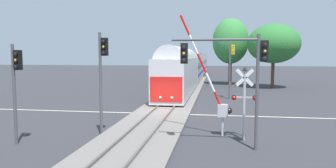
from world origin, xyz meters
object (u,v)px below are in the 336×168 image
at_px(commuter_train, 193,65).
at_px(elm_centre_background, 231,41).
at_px(crossing_gate_near, 218,98).
at_px(oak_far_right, 274,44).
at_px(traffic_signal_near_right, 233,63).
at_px(traffic_signal_far_side, 231,61).
at_px(traffic_signal_median, 102,67).
at_px(crossing_signal_mast, 244,96).
at_px(traffic_signal_near_left, 16,78).

relative_size(commuter_train, elm_centre_background, 6.35).
bearing_deg(crossing_gate_near, commuter_train, 96.36).
bearing_deg(crossing_gate_near, oak_far_right, 74.41).
distance_m(commuter_train, traffic_signal_near_right, 40.98).
xyz_separation_m(crossing_gate_near, elm_centre_background, (1.99, 31.40, 4.50)).
bearing_deg(traffic_signal_far_side, traffic_signal_median, -115.59).
relative_size(crossing_signal_mast, oak_far_right, 0.45).
bearing_deg(traffic_signal_near_right, oak_far_right, 76.90).
relative_size(traffic_signal_far_side, traffic_signal_near_left, 1.15).
relative_size(crossing_gate_near, traffic_signal_far_side, 1.16).
distance_m(crossing_gate_near, traffic_signal_near_left, 10.72).
relative_size(traffic_signal_far_side, elm_centre_background, 0.59).
bearing_deg(traffic_signal_near_right, commuter_train, 96.90).
xyz_separation_m(commuter_train, traffic_signal_median, (-2.17, -39.08, 1.17)).
height_order(commuter_train, traffic_signal_near_right, traffic_signal_near_right).
height_order(traffic_signal_far_side, traffic_signal_near_left, traffic_signal_far_side).
bearing_deg(traffic_signal_median, crossing_signal_mast, 1.81).
relative_size(traffic_signal_median, traffic_signal_far_side, 0.99).
bearing_deg(commuter_train, traffic_signal_near_left, -98.04).
height_order(traffic_signal_far_side, traffic_signal_near_right, traffic_signal_far_side).
xyz_separation_m(crossing_gate_near, oak_far_right, (7.62, 27.32, 3.97)).
distance_m(crossing_gate_near, traffic_signal_near_right, 3.33).
relative_size(crossing_signal_mast, traffic_signal_near_left, 0.77).
height_order(commuter_train, crossing_signal_mast, commuter_train).
bearing_deg(traffic_signal_far_side, commuter_train, 104.00).
bearing_deg(crossing_gate_near, traffic_signal_near_right, -75.21).
bearing_deg(traffic_signal_median, oak_far_right, 63.60).
distance_m(traffic_signal_near_right, oak_far_right, 30.72).
distance_m(crossing_signal_mast, traffic_signal_far_side, 16.19).
distance_m(crossing_gate_near, oak_far_right, 28.64).
distance_m(commuter_train, elm_centre_background, 9.97).
relative_size(crossing_gate_near, oak_far_right, 0.77).
distance_m(commuter_train, traffic_signal_far_side, 23.44).
bearing_deg(commuter_train, oak_far_right, -42.29).
distance_m(crossing_gate_near, traffic_signal_median, 6.72).
bearing_deg(oak_far_right, crossing_gate_near, -105.59).
distance_m(commuter_train, crossing_gate_near, 38.36).
bearing_deg(traffic_signal_median, traffic_signal_far_side, 64.41).
height_order(commuter_train, traffic_signal_median, traffic_signal_median).
bearing_deg(oak_far_right, commuter_train, 137.71).
distance_m(traffic_signal_median, traffic_signal_far_side, 18.14).
bearing_deg(commuter_train, elm_centre_background, -47.16).
relative_size(traffic_signal_near_right, elm_centre_background, 0.55).
bearing_deg(elm_centre_background, crossing_signal_mast, -91.03).
xyz_separation_m(crossing_gate_near, traffic_signal_near_right, (0.67, -2.54, 2.04)).
xyz_separation_m(traffic_signal_far_side, oak_far_right, (6.21, 11.92, 2.17)).
relative_size(traffic_signal_near_left, oak_far_right, 0.58).
relative_size(crossing_gate_near, elm_centre_background, 0.68).
bearing_deg(crossing_signal_mast, traffic_signal_near_left, -167.08).
xyz_separation_m(crossing_gate_near, traffic_signal_near_left, (-10.10, -3.35, 1.29)).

